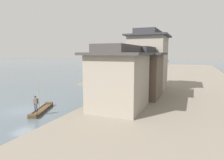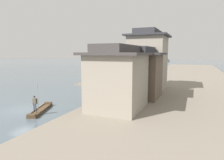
# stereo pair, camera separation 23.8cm
# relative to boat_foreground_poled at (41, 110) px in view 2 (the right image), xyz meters

# --- Properties ---
(ground_plane) EXTENTS (400.00, 400.00, 0.00)m
(ground_plane) POSITION_rel_boat_foreground_poled_xyz_m (-2.13, -0.45, -0.14)
(ground_plane) COLOR slate
(riverbank_right) EXTENTS (18.00, 110.00, 0.86)m
(riverbank_right) POSITION_rel_boat_foreground_poled_xyz_m (13.67, 29.55, 0.29)
(riverbank_right) COLOR gray
(riverbank_right) RESTS_ON ground
(boat_foreground_poled) EXTENTS (2.67, 5.01, 0.44)m
(boat_foreground_poled) POSITION_rel_boat_foreground_poled_xyz_m (0.00, 0.00, 0.00)
(boat_foreground_poled) COLOR brown
(boat_foreground_poled) RESTS_ON ground
(boatman_person) EXTENTS (0.52, 0.38, 3.04)m
(boatman_person) POSITION_rel_boat_foreground_poled_xyz_m (0.55, -1.34, 1.30)
(boatman_person) COLOR black
(boatman_person) RESTS_ON boat_foreground_poled
(boat_moored_nearest) EXTENTS (1.83, 5.30, 0.54)m
(boat_moored_nearest) POSITION_rel_boat_foreground_poled_xyz_m (2.54, 49.91, 0.03)
(boat_moored_nearest) COLOR brown
(boat_moored_nearest) RESTS_ON ground
(boat_moored_second) EXTENTS (2.30, 3.68, 0.74)m
(boat_moored_second) POSITION_rel_boat_foreground_poled_xyz_m (-3.01, 43.20, 0.13)
(boat_moored_second) COLOR #33281E
(boat_moored_second) RESTS_ON ground
(boat_moored_third) EXTENTS (1.33, 4.94, 0.44)m
(boat_moored_third) POSITION_rel_boat_foreground_poled_xyz_m (3.43, 6.65, 0.00)
(boat_moored_third) COLOR #423328
(boat_moored_third) RESTS_ON ground
(boat_moored_far) EXTENTS (1.55, 4.22, 0.83)m
(boat_moored_far) POSITION_rel_boat_foreground_poled_xyz_m (3.24, 34.20, 0.16)
(boat_moored_far) COLOR #423328
(boat_moored_far) RESTS_ON ground
(boat_midriver_drifting) EXTENTS (2.11, 5.66, 0.47)m
(boat_midriver_drifting) POSITION_rel_boat_foreground_poled_xyz_m (2.69, 20.20, 0.01)
(boat_midriver_drifting) COLOR #232326
(boat_midriver_drifting) RESTS_ON ground
(boat_midriver_upstream) EXTENTS (1.25, 5.61, 0.67)m
(boat_midriver_upstream) POSITION_rel_boat_foreground_poled_xyz_m (3.22, 42.90, 0.07)
(boat_midriver_upstream) COLOR brown
(boat_midriver_upstream) RESTS_ON ground
(boat_upstream_distant) EXTENTS (3.33, 4.19, 0.69)m
(boat_upstream_distant) POSITION_rel_boat_foreground_poled_xyz_m (-2.92, 31.16, 0.09)
(boat_upstream_distant) COLOR brown
(boat_upstream_distant) RESTS_ON ground
(house_waterfront_nearest) EXTENTS (5.78, 6.68, 6.14)m
(house_waterfront_nearest) POSITION_rel_boat_foreground_poled_xyz_m (8.33, 1.50, 3.73)
(house_waterfront_nearest) COLOR gray
(house_waterfront_nearest) RESTS_ON riverbank_right
(house_waterfront_second) EXTENTS (6.43, 5.81, 6.14)m
(house_waterfront_second) POSITION_rel_boat_foreground_poled_xyz_m (8.66, 7.45, 3.73)
(house_waterfront_second) COLOR brown
(house_waterfront_second) RESTS_ON riverbank_right
(house_waterfront_tall) EXTENTS (6.22, 6.75, 8.74)m
(house_waterfront_tall) POSITION_rel_boat_foreground_poled_xyz_m (8.55, 13.50, 5.02)
(house_waterfront_tall) COLOR gray
(house_waterfront_tall) RESTS_ON riverbank_right
(mooring_post_dock_near) EXTENTS (0.20, 0.20, 0.73)m
(mooring_post_dock_near) POSITION_rel_boat_foreground_poled_xyz_m (5.02, 4.63, 1.09)
(mooring_post_dock_near) COLOR #473828
(mooring_post_dock_near) RESTS_ON riverbank_right
(mooring_post_dock_mid) EXTENTS (0.20, 0.20, 0.91)m
(mooring_post_dock_mid) POSITION_rel_boat_foreground_poled_xyz_m (5.02, 11.06, 1.18)
(mooring_post_dock_mid) COLOR #473828
(mooring_post_dock_mid) RESTS_ON riverbank_right
(hill_far_west) EXTENTS (38.74, 38.74, 22.47)m
(hill_far_west) POSITION_rel_boat_foreground_poled_xyz_m (-21.57, 138.35, 11.09)
(hill_far_west) COLOR #4C5B56
(hill_far_west) RESTS_ON ground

